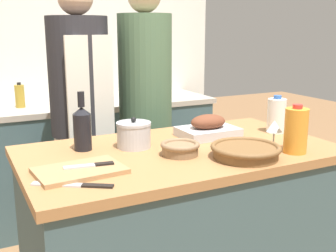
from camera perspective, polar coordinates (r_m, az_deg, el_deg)
kitchen_island at (r=2.08m, az=1.55°, el=-15.54°), size 1.40×0.80×0.93m
back_counter at (r=3.39m, az=-10.80°, el=-4.39°), size 2.00×0.60×0.91m
back_wall at (r=3.58m, az=-12.96°, el=9.77°), size 2.50×0.10×2.55m
roasting_pan at (r=2.11m, az=5.44°, el=-0.28°), size 0.29×0.21×0.11m
wicker_basket at (r=1.79m, az=10.47°, el=-3.30°), size 0.29×0.29×0.06m
cutting_board at (r=1.62m, az=-11.88°, el=-5.94°), size 0.34×0.24×0.02m
stock_pot at (r=1.91m, az=-4.65°, el=-1.18°), size 0.16×0.16×0.14m
mixing_bowl at (r=1.80m, az=1.65°, el=-3.01°), size 0.17×0.17×0.06m
juice_jug at (r=1.90m, az=16.94°, el=-0.57°), size 0.10×0.10×0.21m
milk_jug at (r=2.24m, az=14.48°, el=1.40°), size 0.10×0.10×0.19m
wine_bottle_green at (r=1.89m, az=-11.54°, el=-0.17°), size 0.08×0.08×0.26m
wine_glass_left at (r=1.95m, az=14.19°, el=-0.18°), size 0.07×0.07×0.13m
knife_chef at (r=1.49m, az=-12.44°, el=-7.83°), size 0.26×0.18×0.01m
knife_paring at (r=1.63m, az=-10.43°, el=-5.26°), size 0.19×0.06×0.01m
condiment_bottle_tall at (r=3.43m, az=-7.93°, el=5.11°), size 0.06×0.06×0.18m
condiment_bottle_short at (r=3.18m, az=-19.43°, el=3.85°), size 0.07×0.07×0.18m
person_cook_aproned at (r=2.59m, az=-11.69°, el=1.65°), size 0.36×0.37×1.73m
person_cook_guest at (r=2.71m, az=-3.06°, el=2.75°), size 0.34×0.34×1.76m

